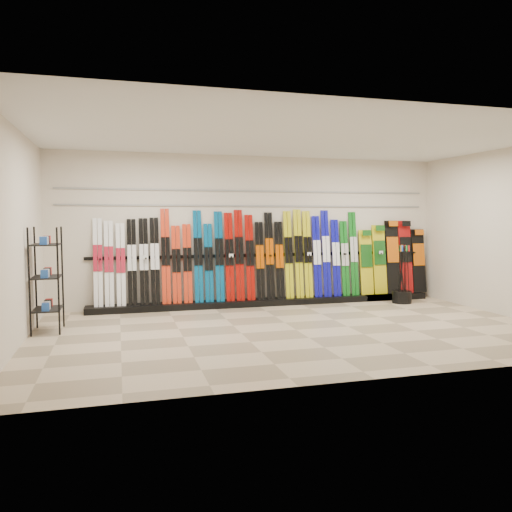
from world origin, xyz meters
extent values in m
plane|color=gray|center=(0.00, 0.00, 0.00)|extent=(8.00, 8.00, 0.00)
plane|color=beige|center=(0.00, 2.50, 1.50)|extent=(8.00, 0.00, 8.00)
plane|color=beige|center=(-4.00, 0.00, 1.50)|extent=(0.00, 5.00, 5.00)
plane|color=beige|center=(4.00, 0.00, 1.50)|extent=(0.00, 5.00, 5.00)
plane|color=silver|center=(0.00, 0.00, 3.00)|extent=(8.00, 8.00, 0.00)
cube|color=black|center=(0.22, 2.28, 0.06)|extent=(8.00, 0.40, 0.12)
cube|color=white|center=(-3.05, 2.35, 0.93)|extent=(0.17, 0.25, 1.63)
cube|color=white|center=(-2.85, 2.34, 0.91)|extent=(0.17, 0.24, 1.59)
cube|color=white|center=(-2.64, 2.34, 0.89)|extent=(0.17, 0.24, 1.54)
cube|color=black|center=(-2.43, 2.35, 0.93)|extent=(0.17, 0.25, 1.62)
cube|color=black|center=(-2.21, 2.35, 0.94)|extent=(0.17, 0.25, 1.63)
cube|color=black|center=(-2.01, 2.35, 0.94)|extent=(0.17, 0.25, 1.65)
cube|color=red|center=(-1.80, 2.36, 1.03)|extent=(0.17, 0.28, 1.82)
cube|color=red|center=(-1.60, 2.34, 0.86)|extent=(0.17, 0.23, 1.49)
cube|color=red|center=(-1.39, 2.34, 0.88)|extent=(0.17, 0.23, 1.52)
cube|color=#034E7F|center=(-1.18, 2.36, 1.01)|extent=(0.17, 0.27, 1.78)
cube|color=#034E7F|center=(-0.97, 2.34, 0.88)|extent=(0.17, 0.23, 1.53)
cube|color=#034E7F|center=(-0.76, 2.36, 1.00)|extent=(0.17, 0.27, 1.77)
cube|color=#9D0A04|center=(-0.55, 2.35, 0.99)|extent=(0.17, 0.27, 1.74)
cube|color=#9D0A04|center=(-0.35, 2.36, 1.02)|extent=(0.17, 0.27, 1.80)
cube|color=#9D0A04|center=(-0.13, 2.35, 0.97)|extent=(0.17, 0.26, 1.70)
cube|color=black|center=(0.08, 2.34, 0.90)|extent=(0.17, 0.24, 1.56)
cube|color=black|center=(0.28, 2.36, 0.99)|extent=(0.17, 0.27, 1.75)
cube|color=black|center=(0.49, 2.34, 0.90)|extent=(0.17, 0.24, 1.56)
cube|color=gold|center=(0.69, 2.36, 1.01)|extent=(0.17, 0.27, 1.78)
cube|color=gold|center=(0.91, 2.36, 1.03)|extent=(0.17, 0.28, 1.81)
cube|color=gold|center=(1.11, 2.36, 1.01)|extent=(0.17, 0.27, 1.78)
cube|color=#0E0EA0|center=(1.31, 2.35, 0.96)|extent=(0.17, 0.26, 1.68)
cube|color=#0E0EA0|center=(1.52, 2.36, 1.02)|extent=(0.17, 0.27, 1.80)
cube|color=#0E0EA0|center=(1.74, 2.34, 0.92)|extent=(0.17, 0.25, 1.60)
cube|color=#116719|center=(1.94, 2.34, 0.90)|extent=(0.17, 0.24, 1.57)
cube|color=#116719|center=(2.16, 2.36, 1.00)|extent=(0.17, 0.27, 1.76)
cube|color=gold|center=(2.45, 2.35, 0.81)|extent=(0.29, 0.22, 1.38)
cube|color=gold|center=(2.77, 2.35, 0.86)|extent=(0.30, 0.23, 1.48)
cube|color=black|center=(3.09, 2.36, 0.91)|extent=(0.31, 0.24, 1.58)
cube|color=#990C0C|center=(3.41, 2.36, 0.91)|extent=(0.30, 0.24, 1.58)
cube|color=black|center=(3.73, 2.35, 0.81)|extent=(0.31, 0.22, 1.38)
cube|color=black|center=(-3.75, 0.93, 0.81)|extent=(0.40, 0.60, 1.62)
cylinder|color=black|center=(2.96, 1.75, 0.12)|extent=(0.39, 0.39, 0.25)
cylinder|color=black|center=(3.03, 1.78, 0.61)|extent=(0.02, 0.10, 1.18)
cylinder|color=black|center=(2.96, 1.80, 0.61)|extent=(0.06, 0.13, 1.18)
cylinder|color=black|center=(2.88, 1.65, 0.61)|extent=(0.10, 0.10, 1.18)
cylinder|color=black|center=(2.86, 1.71, 0.61)|extent=(0.04, 0.06, 1.18)
cylinder|color=black|center=(3.02, 1.62, 0.61)|extent=(0.06, 0.09, 1.18)
cylinder|color=black|center=(2.98, 1.78, 0.61)|extent=(0.12, 0.13, 1.17)
cylinder|color=black|center=(2.90, 1.68, 0.61)|extent=(0.14, 0.10, 1.17)
cylinder|color=black|center=(2.97, 1.64, 0.61)|extent=(0.05, 0.12, 1.18)
cylinder|color=black|center=(2.99, 1.85, 0.61)|extent=(0.02, 0.10, 1.18)
cylinder|color=black|center=(2.87, 1.66, 0.61)|extent=(0.13, 0.13, 1.17)
cube|color=gray|center=(0.00, 2.48, 2.00)|extent=(7.60, 0.02, 0.03)
cube|color=gray|center=(0.00, 2.48, 2.30)|extent=(7.60, 0.02, 0.03)
camera|label=1|loc=(-2.68, -7.28, 1.76)|focal=35.00mm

